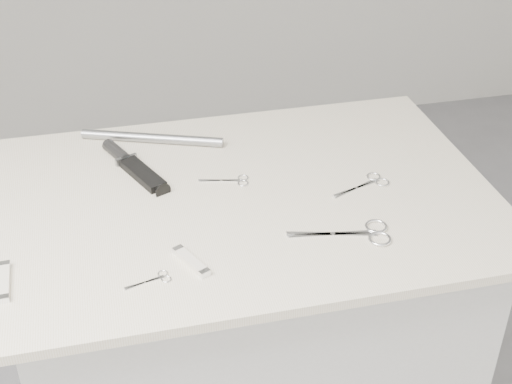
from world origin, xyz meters
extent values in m
cube|color=silver|center=(0.00, 0.00, 0.45)|extent=(0.90, 0.60, 0.90)
cube|color=beige|center=(0.00, 0.00, 0.91)|extent=(1.00, 0.70, 0.02)
cube|color=silver|center=(0.13, -0.17, 0.92)|extent=(0.17, 0.06, 0.00)
cylinder|color=silver|center=(0.13, -0.17, 0.92)|extent=(0.01, 0.01, 0.00)
torus|color=silver|center=(0.21, -0.17, 0.92)|extent=(0.04, 0.04, 0.01)
torus|color=silver|center=(0.21, -0.21, 0.92)|extent=(0.04, 0.04, 0.01)
cube|color=silver|center=(0.22, -0.03, 0.92)|extent=(0.11, 0.06, 0.00)
cylinder|color=silver|center=(0.22, -0.03, 0.92)|extent=(0.01, 0.01, 0.00)
torus|color=silver|center=(0.27, 0.00, 0.92)|extent=(0.03, 0.03, 0.00)
torus|color=silver|center=(0.28, -0.03, 0.92)|extent=(0.03, 0.03, 0.00)
cube|color=silver|center=(-0.04, 0.06, 0.92)|extent=(0.09, 0.03, 0.00)
cylinder|color=silver|center=(-0.04, 0.06, 0.92)|extent=(0.01, 0.01, 0.00)
torus|color=silver|center=(0.01, 0.06, 0.92)|extent=(0.02, 0.02, 0.00)
torus|color=silver|center=(0.00, 0.04, 0.92)|extent=(0.02, 0.02, 0.00)
cube|color=silver|center=(-0.23, -0.23, 0.92)|extent=(0.07, 0.03, 0.00)
cylinder|color=silver|center=(-0.23, -0.23, 0.92)|extent=(0.00, 0.00, 0.00)
torus|color=silver|center=(-0.20, -0.21, 0.92)|extent=(0.02, 0.02, 0.00)
torus|color=silver|center=(-0.19, -0.23, 0.92)|extent=(0.02, 0.02, 0.00)
cube|color=black|center=(-0.20, 0.11, 0.93)|extent=(0.09, 0.14, 0.02)
cube|color=gray|center=(-0.23, 0.18, 0.93)|extent=(0.05, 0.03, 0.02)
cylinder|color=black|center=(-0.24, 0.22, 0.93)|extent=(0.06, 0.09, 0.03)
cube|color=beige|center=(-0.46, -0.18, 0.93)|extent=(0.02, 0.10, 0.01)
cube|color=silver|center=(-0.46, -0.13, 0.93)|extent=(0.02, 0.01, 0.01)
cube|color=silver|center=(-0.46, -0.22, 0.93)|extent=(0.02, 0.01, 0.01)
cube|color=beige|center=(-0.14, -0.20, 0.93)|extent=(0.06, 0.09, 0.01)
cube|color=silver|center=(-0.16, -0.16, 0.93)|extent=(0.02, 0.02, 0.01)
cube|color=silver|center=(-0.13, -0.23, 0.93)|extent=(0.02, 0.02, 0.01)
cylinder|color=gray|center=(-0.16, 0.26, 0.93)|extent=(0.31, 0.14, 0.02)
camera|label=1|loc=(-0.26, -1.18, 1.71)|focal=50.00mm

